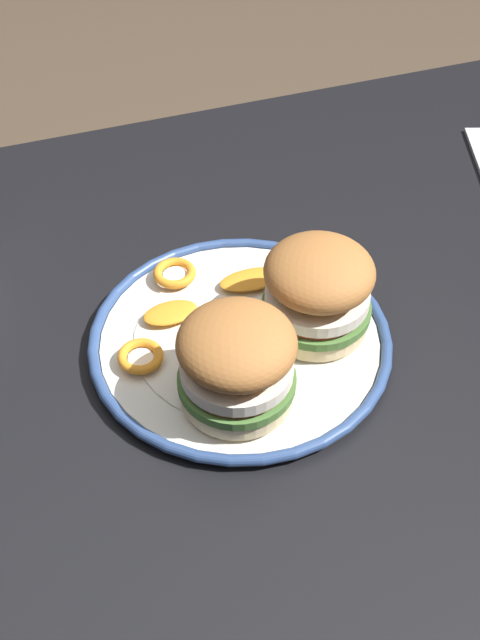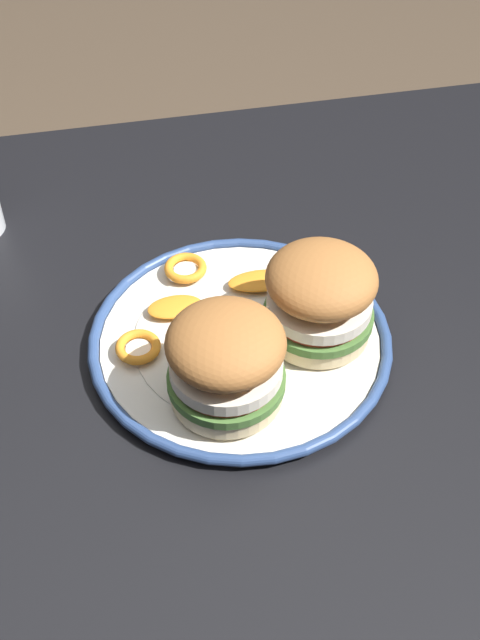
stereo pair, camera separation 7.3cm
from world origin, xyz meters
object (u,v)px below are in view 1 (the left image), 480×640
Objects in this scene: dining_table at (274,370)px; sandwich_half_right at (237,361)px; dinner_plate at (240,340)px; sandwich_half_left at (318,289)px.

dining_table is 8.19× the size of sandwich_half_right.
dinner_plate is (-0.05, -0.04, 0.11)m from dining_table.
sandwich_half_right is at bearing -111.11° from dinner_plate.
sandwich_half_left is at bearing -60.29° from dining_table.
sandwich_half_left and sandwich_half_right have the same top height.
dining_table is at bearing 119.71° from sandwich_half_left.
dining_table is 0.22m from sandwich_half_right.
sandwich_half_left is 0.98× the size of sandwich_half_right.
sandwich_half_right reaches higher than dining_table.
dining_table is at bearing 52.98° from sandwich_half_right.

